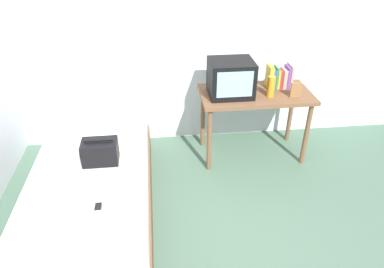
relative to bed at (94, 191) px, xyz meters
The scene contains 14 objects.
ground_plane 1.24m from the bed, 35.22° to the right, with size 8.00×8.00×0.00m, color #4C6B56.
wall_back 1.94m from the bed, 52.62° to the left, with size 5.20×0.10×2.60m, color silver.
bed is the anchor object (origin of this frame).
desk 1.86m from the bed, 25.72° to the left, with size 1.16×0.60×0.76m.
tv 1.71m from the bed, 29.85° to the left, with size 0.44×0.39×0.36m.
water_bottle 1.98m from the bed, 21.43° to the left, with size 0.08×0.08×0.21m, color orange.
book_row 2.20m from the bed, 25.43° to the left, with size 0.26×0.17×0.25m.
picture_frame 2.18m from the bed, 17.88° to the left, with size 0.11×0.02×0.15m, color olive.
pillow 0.75m from the bed, 93.82° to the left, with size 0.47×0.33×0.12m, color silver.
handbag 0.38m from the bed, 39.81° to the left, with size 0.30×0.20×0.22m.
magazine 0.52m from the bed, 102.69° to the right, with size 0.21×0.29×0.01m, color white.
remote_dark 0.63m from the bed, 77.10° to the right, with size 0.04×0.16×0.02m, color black.
remote_silver 0.41m from the bed, 127.07° to the left, with size 0.04×0.14×0.02m, color #B7B7BC.
folded_towel 0.78m from the bed, 85.92° to the right, with size 0.28×0.22×0.06m, color white.
Camera 1 is at (-0.41, -1.83, 2.32)m, focal length 33.45 mm.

